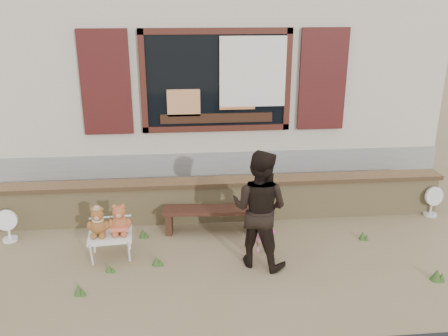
{
  "coord_description": "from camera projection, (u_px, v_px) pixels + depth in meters",
  "views": [
    {
      "loc": [
        -0.61,
        -5.89,
        3.31
      ],
      "look_at": [
        0.0,
        0.6,
        1.0
      ],
      "focal_mm": 38.0,
      "sensor_mm": 36.0,
      "label": 1
    }
  ],
  "objects": [
    {
      "name": "ground",
      "position": [
        228.0,
        249.0,
        6.69
      ],
      "size": [
        80.0,
        80.0,
        0.0
      ],
      "primitive_type": "plane",
      "color": "olive",
      "rests_on": "ground"
    },
    {
      "name": "teddy_bear_right",
      "position": [
        120.0,
        218.0,
        6.32
      ],
      "size": [
        0.33,
        0.3,
        0.43
      ],
      "primitive_type": null,
      "rotation": [
        0.0,
        0.0,
        0.08
      ],
      "color": "brown",
      "rests_on": "folding_chair"
    },
    {
      "name": "child",
      "position": [
        263.0,
        222.0,
        6.47
      ],
      "size": [
        0.39,
        0.31,
        0.91
      ],
      "primitive_type": "imported",
      "rotation": [
        0.0,
        0.0,
        3.48
      ],
      "color": "#D27D8D",
      "rests_on": "ground"
    },
    {
      "name": "fan_right",
      "position": [
        432.0,
        201.0,
        7.65
      ],
      "size": [
        0.32,
        0.21,
        0.5
      ],
      "rotation": [
        0.0,
        0.0,
        0.13
      ],
      "color": "silver",
      "rests_on": "ground"
    },
    {
      "name": "folding_chair",
      "position": [
        110.0,
        236.0,
        6.38
      ],
      "size": [
        0.61,
        0.55,
        0.35
      ],
      "rotation": [
        0.0,
        0.0,
        0.08
      ],
      "color": "silver",
      "rests_on": "ground"
    },
    {
      "name": "brick_wall",
      "position": [
        222.0,
        199.0,
        7.51
      ],
      "size": [
        7.1,
        0.36,
        0.67
      ],
      "color": "tan",
      "rests_on": "ground"
    },
    {
      "name": "grass_tufts",
      "position": [
        246.0,
        260.0,
        6.26
      ],
      "size": [
        4.54,
        1.63,
        0.15
      ],
      "color": "#325020",
      "rests_on": "ground"
    },
    {
      "name": "adult",
      "position": [
        259.0,
        209.0,
        6.07
      ],
      "size": [
        0.96,
        0.91,
        1.58
      ],
      "primitive_type": "imported",
      "rotation": [
        0.0,
        0.0,
        2.6
      ],
      "color": "black",
      "rests_on": "ground"
    },
    {
      "name": "fan_left",
      "position": [
        8.0,
        225.0,
        6.84
      ],
      "size": [
        0.31,
        0.21,
        0.5
      ],
      "rotation": [
        0.0,
        0.0,
        0.04
      ],
      "color": "white",
      "rests_on": "ground"
    },
    {
      "name": "bench",
      "position": [
        213.0,
        215.0,
        7.1
      ],
      "size": [
        1.52,
        0.41,
        0.38
      ],
      "rotation": [
        0.0,
        0.0,
        -0.06
      ],
      "color": "#321911",
      "rests_on": "ground"
    },
    {
      "name": "teddy_bear_left",
      "position": [
        98.0,
        221.0,
        6.27
      ],
      "size": [
        0.32,
        0.28,
        0.41
      ],
      "primitive_type": null,
      "rotation": [
        0.0,
        0.0,
        0.08
      ],
      "color": "brown",
      "rests_on": "folding_chair"
    },
    {
      "name": "shopfront",
      "position": [
        207.0,
        65.0,
        10.23
      ],
      "size": [
        8.04,
        5.13,
        4.0
      ],
      "color": "#B6AB93",
      "rests_on": "ground"
    }
  ]
}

